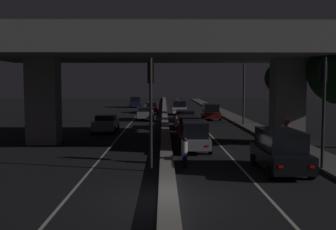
# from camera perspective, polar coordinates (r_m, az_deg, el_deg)

# --- Properties ---
(ground_plane) EXTENTS (200.00, 200.00, 0.00)m
(ground_plane) POSITION_cam_1_polar(r_m,az_deg,el_deg) (13.86, -0.00, -12.32)
(ground_plane) COLOR black
(lane_line_left_inner) EXTENTS (0.12, 126.00, 0.00)m
(lane_line_left_inner) POSITION_cam_1_polar(r_m,az_deg,el_deg) (48.55, -4.69, -0.25)
(lane_line_left_inner) COLOR beige
(lane_line_left_inner) RESTS_ON ground_plane
(lane_line_right_inner) EXTENTS (0.12, 126.00, 0.00)m
(lane_line_right_inner) POSITION_cam_1_polar(r_m,az_deg,el_deg) (48.57, 3.74, -0.25)
(lane_line_right_inner) COLOR beige
(lane_line_right_inner) RESTS_ON ground_plane
(median_divider) EXTENTS (0.67, 126.00, 0.29)m
(median_divider) POSITION_cam_1_polar(r_m,az_deg,el_deg) (48.42, -0.47, -0.08)
(median_divider) COLOR gray
(median_divider) RESTS_ON ground_plane
(sidewalk_right) EXTENTS (2.14, 126.00, 0.14)m
(sidewalk_right) POSITION_cam_1_polar(r_m,az_deg,el_deg) (42.28, 10.70, -0.93)
(sidewalk_right) COLOR #5B5956
(sidewalk_right) RESTS_ON ground_plane
(elevated_overpass) EXTENTS (24.08, 10.57, 8.34)m
(elevated_overpass) POSITION_cam_1_polar(r_m,az_deg,el_deg) (26.51, -0.33, 9.47)
(elevated_overpass) COLOR gray
(elevated_overpass) RESTS_ON ground_plane
(traffic_light_left_of_median) EXTENTS (0.30, 0.49, 5.20)m
(traffic_light_left_of_median) POSITION_cam_1_polar(r_m,az_deg,el_deg) (18.01, -2.51, 3.00)
(traffic_light_left_of_median) COLOR black
(traffic_light_left_of_median) RESTS_ON ground_plane
(traffic_light_right_of_median) EXTENTS (0.30, 0.49, 5.24)m
(traffic_light_right_of_median) POSITION_cam_1_polar(r_m,az_deg,el_deg) (19.45, 21.60, 2.87)
(traffic_light_right_of_median) COLOR black
(traffic_light_right_of_median) RESTS_ON ground_plane
(street_lamp) EXTENTS (2.08, 0.32, 8.23)m
(street_lamp) POSITION_cam_1_polar(r_m,az_deg,el_deg) (38.38, 10.58, 5.65)
(street_lamp) COLOR #2D2D30
(street_lamp) RESTS_ON ground_plane
(car_black_lead) EXTENTS (1.98, 4.35, 1.93)m
(car_black_lead) POSITION_cam_1_polar(r_m,az_deg,el_deg) (18.68, 15.97, -4.94)
(car_black_lead) COLOR black
(car_black_lead) RESTS_ON ground_plane
(car_silver_second) EXTENTS (1.91, 4.42, 1.77)m
(car_silver_second) POSITION_cam_1_polar(r_m,az_deg,el_deg) (23.97, 3.91, -2.89)
(car_silver_second) COLOR gray
(car_silver_second) RESTS_ON ground_plane
(car_taxi_yellow_third) EXTENTS (2.00, 4.81, 1.56)m
(car_taxi_yellow_third) POSITION_cam_1_polar(r_m,az_deg,el_deg) (30.21, 3.06, -1.55)
(car_taxi_yellow_third) COLOR gold
(car_taxi_yellow_third) RESTS_ON ground_plane
(car_dark_blue_fourth) EXTENTS (2.13, 4.69, 1.63)m
(car_dark_blue_fourth) POSITION_cam_1_polar(r_m,az_deg,el_deg) (35.86, 2.48, -0.55)
(car_dark_blue_fourth) COLOR #141938
(car_dark_blue_fourth) RESTS_ON ground_plane
(car_dark_red_fifth) EXTENTS (2.13, 4.66, 1.79)m
(car_dark_red_fifth) POSITION_cam_1_polar(r_m,az_deg,el_deg) (44.83, 6.25, 0.55)
(car_dark_red_fifth) COLOR #591414
(car_dark_red_fifth) RESTS_ON ground_plane
(car_white_sixth) EXTENTS (2.09, 4.04, 1.80)m
(car_white_sixth) POSITION_cam_1_polar(r_m,az_deg,el_deg) (51.68, 1.68, 1.07)
(car_white_sixth) COLOR silver
(car_white_sixth) RESTS_ON ground_plane
(car_silver_lead_oncoming) EXTENTS (1.96, 4.03, 1.46)m
(car_silver_lead_oncoming) POSITION_cam_1_polar(r_m,az_deg,el_deg) (33.22, -9.01, -1.18)
(car_silver_lead_oncoming) COLOR gray
(car_silver_lead_oncoming) RESTS_ON ground_plane
(car_silver_second_oncoming) EXTENTS (1.92, 4.62, 1.40)m
(car_silver_second_oncoming) POSITION_cam_1_polar(r_m,az_deg,el_deg) (44.20, -3.29, 0.27)
(car_silver_second_oncoming) COLOR gray
(car_silver_second_oncoming) RESTS_ON ground_plane
(car_dark_red_third_oncoming) EXTENTS (1.90, 4.79, 1.44)m
(car_dark_red_third_oncoming) POSITION_cam_1_polar(r_m,az_deg,el_deg) (55.08, -2.34, 1.08)
(car_dark_red_third_oncoming) COLOR #591414
(car_dark_red_third_oncoming) RESTS_ON ground_plane
(car_dark_blue_fourth_oncoming) EXTENTS (2.12, 4.04, 1.86)m
(car_dark_blue_fourth_oncoming) POSITION_cam_1_polar(r_m,az_deg,el_deg) (68.13, -4.74, 1.93)
(car_dark_blue_fourth_oncoming) COLOR #141938
(car_dark_blue_fourth_oncoming) RESTS_ON ground_plane
(motorcycle_blue_filtering_near) EXTENTS (0.32, 1.76, 1.40)m
(motorcycle_blue_filtering_near) POSITION_cam_1_polar(r_m,az_deg,el_deg) (19.59, 2.39, -5.52)
(motorcycle_blue_filtering_near) COLOR black
(motorcycle_blue_filtering_near) RESTS_ON ground_plane
(motorcycle_red_filtering_mid) EXTENTS (0.32, 1.89, 1.46)m
(motorcycle_red_filtering_mid) POSITION_cam_1_polar(r_m,az_deg,el_deg) (25.88, 1.72, -3.03)
(motorcycle_red_filtering_mid) COLOR black
(motorcycle_red_filtering_mid) RESTS_ON ground_plane
(motorcycle_black_filtering_far) EXTENTS (0.33, 1.77, 1.47)m
(motorcycle_black_filtering_far) POSITION_cam_1_polar(r_m,az_deg,el_deg) (34.29, 1.11, -1.16)
(motorcycle_black_filtering_far) COLOR black
(motorcycle_black_filtering_far) RESTS_ON ground_plane
(pedestrian_on_sidewalk) EXTENTS (0.33, 0.33, 1.77)m
(pedestrian_on_sidewalk) POSITION_cam_1_polar(r_m,az_deg,el_deg) (26.39, 16.88, -2.16)
(pedestrian_on_sidewalk) COLOR black
(pedestrian_on_sidewalk) RESTS_ON sidewalk_right
(roadside_tree_kerbside_mid) EXTENTS (3.06, 3.06, 6.16)m
(roadside_tree_kerbside_mid) POSITION_cam_1_polar(r_m,az_deg,el_deg) (41.06, 15.93, 5.11)
(roadside_tree_kerbside_mid) COLOR #38281C
(roadside_tree_kerbside_mid) RESTS_ON ground_plane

